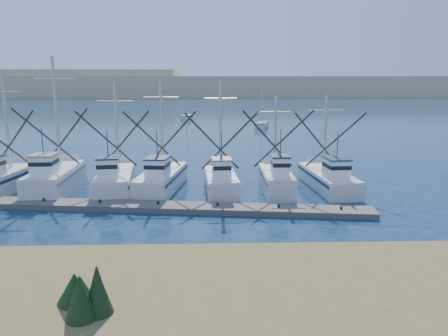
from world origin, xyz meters
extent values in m
plane|color=#0D1C3A|center=(0.00, 0.00, 0.00)|extent=(500.00, 500.00, 0.00)
cube|color=#4C422D|center=(-8.00, -10.00, 0.80)|extent=(40.00, 10.00, 1.60)
cube|color=#58534E|center=(-7.19, 5.63, 0.19)|extent=(28.40, 5.49, 0.38)
cube|color=tan|center=(0.00, 210.00, 5.00)|extent=(360.00, 60.00, 10.00)
cube|color=silver|center=(-19.51, 10.61, 0.79)|extent=(3.15, 7.67, 1.58)
cylinder|color=#B7B2A8|center=(-19.51, 11.88, 5.36)|extent=(0.22, 0.22, 7.55)
cube|color=silver|center=(-15.69, 10.75, 0.84)|extent=(2.85, 7.79, 1.69)
cube|color=white|center=(-15.69, 8.77, 2.44)|extent=(1.60, 1.92, 1.50)
cylinder|color=#B7B2A8|center=(-15.69, 12.07, 6.01)|extent=(0.22, 0.22, 8.65)
cube|color=silver|center=(-11.09, 10.79, 0.73)|extent=(3.43, 8.05, 1.47)
cube|color=white|center=(-11.09, 8.79, 2.22)|extent=(1.69, 2.06, 1.50)
cylinder|color=#B7B2A8|center=(-11.09, 12.12, 4.86)|extent=(0.22, 0.22, 6.79)
cube|color=silver|center=(-7.54, 10.98, 0.70)|extent=(3.71, 8.48, 1.40)
cube|color=white|center=(-7.54, 8.88, 2.15)|extent=(1.74, 2.19, 1.50)
cylinder|color=#B7B2A8|center=(-7.54, 12.38, 5.01)|extent=(0.22, 0.22, 7.21)
cube|color=silver|center=(-2.87, 10.16, 0.68)|extent=(2.60, 6.67, 1.36)
cube|color=white|center=(-2.87, 8.48, 2.11)|extent=(1.39, 1.67, 1.50)
cylinder|color=#B7B2A8|center=(-2.87, 11.28, 4.96)|extent=(0.22, 0.22, 7.21)
cube|color=silver|center=(1.41, 10.13, 0.77)|extent=(2.17, 6.53, 1.53)
cube|color=white|center=(1.41, 8.47, 2.28)|extent=(1.23, 1.60, 1.50)
cylinder|color=#B7B2A8|center=(1.41, 11.24, 4.38)|extent=(0.22, 0.22, 5.69)
cube|color=silver|center=(5.70, 11.06, 0.63)|extent=(3.20, 8.53, 1.26)
cube|color=white|center=(5.70, 8.92, 2.01)|extent=(1.66, 2.14, 1.50)
cylinder|color=#B7B2A8|center=(5.70, 12.49, 4.29)|extent=(0.22, 0.22, 6.05)
cube|color=silver|center=(5.67, 55.48, 0.45)|extent=(3.12, 5.66, 0.90)
cylinder|color=#B7B2A8|center=(5.67, 55.78, 4.50)|extent=(0.12, 0.12, 7.20)
cube|color=silver|center=(-8.68, 72.16, 0.45)|extent=(2.25, 5.39, 0.90)
cylinder|color=#B7B2A8|center=(-8.68, 72.46, 4.50)|extent=(0.12, 0.12, 7.20)
camera|label=1|loc=(-3.72, -22.58, 8.57)|focal=35.00mm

